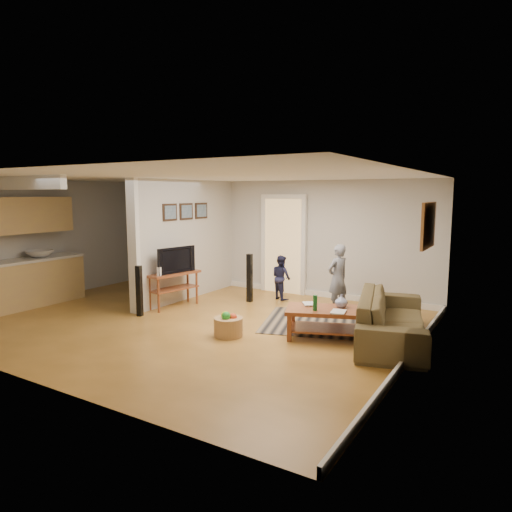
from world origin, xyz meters
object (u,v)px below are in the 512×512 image
Objects in this scene: tv_console at (174,276)px; toy_basket at (228,326)px; speaker_left at (139,291)px; child at (337,311)px; speaker_right at (250,278)px; coffee_table at (326,315)px; sofa at (391,340)px; toddler at (281,299)px.

toy_basket is at bearing -16.67° from tv_console.
speaker_left reaches higher than child.
speaker_left is 0.94× the size of speaker_right.
coffee_table is 1.69m from child.
sofa is 2.10× the size of tv_console.
toddler is at bearing 100.07° from toy_basket.
tv_console reaches higher than coffee_table.
sofa is 1.79× the size of coffee_table.
speaker_right reaches higher than coffee_table.
toy_basket is (-1.33, -0.72, -0.19)m from coffee_table.
sofa is 2.43× the size of speaker_right.
speaker_left is 0.99× the size of toddler.
speaker_left is at bearing -170.44° from coffee_table.
tv_console is 0.90× the size of child.
speaker_left reaches higher than toy_basket.
tv_console is at bearing 153.40° from toy_basket.
tv_console is 1.55m from speaker_right.
sofa is at bearing -1.81° from speaker_left.
speaker_right reaches higher than toddler.
speaker_right is at bearing 148.09° from coffee_table.
tv_console is at bearing 175.45° from coffee_table.
child is at bearing 68.66° from toy_basket.
sofa is 1.05m from coffee_table.
sofa is 2.60× the size of speaker_left.
speaker_left is 2.06× the size of toy_basket.
toddler is (-1.81, 1.94, -0.36)m from coffee_table.
toddler is at bearing 43.62° from speaker_left.
speaker_right is at bearing 113.53° from toy_basket.
coffee_table is 1.43× the size of toddler.
toddler is at bearing 47.38° from speaker_right.
toy_basket is at bearing -18.32° from speaker_left.
sofa is at bearing -20.18° from speaker_right.
coffee_table reaches higher than child.
sofa is 4.43m from speaker_left.
coffee_table is at bearing 5.38° from tv_console.
tv_console is 1.16× the size of speaker_right.
speaker_left is at bearing 87.82° from sofa.
toy_basket is (1.96, -0.98, -0.46)m from tv_console.
speaker_right is (1.13, 1.98, 0.03)m from speaker_left.
speaker_right reaches higher than sofa.
tv_console is at bearing 69.55° from speaker_left.
speaker_right is at bearing 46.17° from speaker_left.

